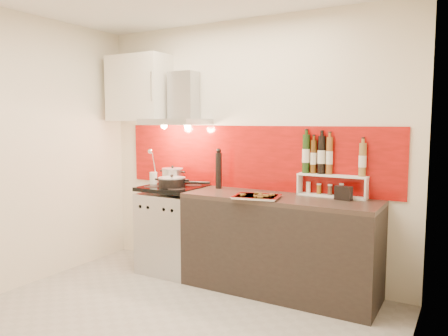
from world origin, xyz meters
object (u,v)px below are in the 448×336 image
Objects in this scene: saute_pan at (173,182)px; pepper_mill at (219,169)px; range_stove at (174,230)px; counter at (279,245)px; baking_tray at (257,196)px; stock_pot at (173,176)px.

saute_pan is 1.29× the size of pepper_mill.
pepper_mill reaches higher than saute_pan.
counter is (1.20, 0.00, 0.01)m from range_stove.
baking_tray reaches higher than range_stove.
pepper_mill reaches higher than baking_tray.
range_stove is 3.94× the size of stock_pot.
saute_pan is at bearing 173.11° from baking_tray.
range_stove is at bearing 120.94° from saute_pan.
saute_pan reaches higher than range_stove.
baking_tray is (0.59, -0.32, -0.18)m from pepper_mill.
stock_pot is at bearing 174.37° from counter.
baking_tray is at bearing -9.44° from range_stove.
pepper_mill is (-0.73, 0.14, 0.65)m from counter.
baking_tray is at bearing -6.89° from saute_pan.
saute_pan reaches higher than baking_tray.
stock_pot is (-1.30, 0.13, 0.55)m from counter.
counter is 0.99m from pepper_mill.
pepper_mill is at bearing 17.68° from range_stove.
range_stove is 1.20m from counter.
counter is at bearing 51.72° from baking_tray.
range_stove is 0.52m from saute_pan.
stock_pot reaches higher than range_stove.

